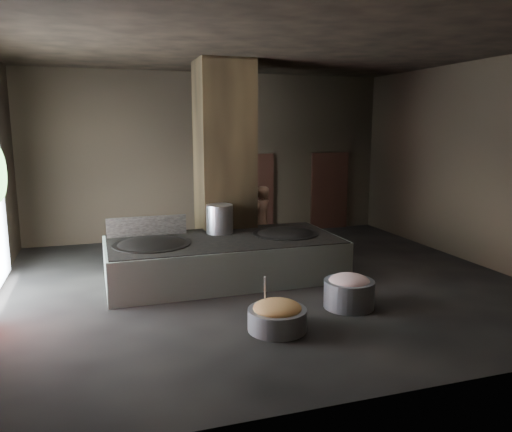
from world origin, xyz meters
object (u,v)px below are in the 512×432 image
object	(u,v)px
hearth_platform	(224,259)
wok_left	(152,248)
meat_basin	(349,294)
wok_right	(285,237)
cook	(261,221)
veg_basin	(277,319)
stock_pot	(220,219)

from	to	relation	value
hearth_platform	wok_left	size ratio (longest dim) A/B	3.17
meat_basin	wok_right	bearing A→B (deg)	96.81
hearth_platform	cook	distance (m)	2.03
wok_right	veg_basin	bearing A→B (deg)	-113.25
wok_left	stock_pot	size ratio (longest dim) A/B	2.42
stock_pot	veg_basin	distance (m)	3.50
wok_right	veg_basin	world-z (taller)	wok_right
meat_basin	wok_left	bearing A→B (deg)	144.11
stock_pot	veg_basin	xyz separation A→B (m)	(0.07, -3.37, -0.96)
hearth_platform	meat_basin	xyz separation A→B (m)	(1.63, -2.28, -0.17)
hearth_platform	veg_basin	distance (m)	2.83
meat_basin	stock_pot	bearing A→B (deg)	119.17
stock_pot	cook	xyz separation A→B (m)	(1.25, 0.96, -0.29)
cook	veg_basin	bearing A→B (deg)	40.58
wok_left	meat_basin	distance (m)	3.83
cook	wok_left	bearing A→B (deg)	-4.65
cook	veg_basin	distance (m)	4.53
stock_pot	meat_basin	size ratio (longest dim) A/B	0.70
cook	meat_basin	bearing A→B (deg)	60.84
stock_pot	meat_basin	xyz separation A→B (m)	(1.58, -2.83, -0.89)
hearth_platform	veg_basin	size ratio (longest dim) A/B	5.16
wok_right	stock_pot	world-z (taller)	stock_pot
wok_left	veg_basin	xyz separation A→B (m)	(1.57, -2.77, -0.58)
wok_left	wok_right	xyz separation A→B (m)	(2.80, 0.10, 0.00)
hearth_platform	veg_basin	bearing A→B (deg)	-88.10
hearth_platform	wok_right	size ratio (longest dim) A/B	3.41
stock_pot	veg_basin	size ratio (longest dim) A/B	0.67
stock_pot	cook	size ratio (longest dim) A/B	0.36
hearth_platform	wok_right	bearing A→B (deg)	1.61
stock_pot	meat_basin	world-z (taller)	stock_pot
wok_right	cook	bearing A→B (deg)	92.10
stock_pot	cook	distance (m)	1.60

